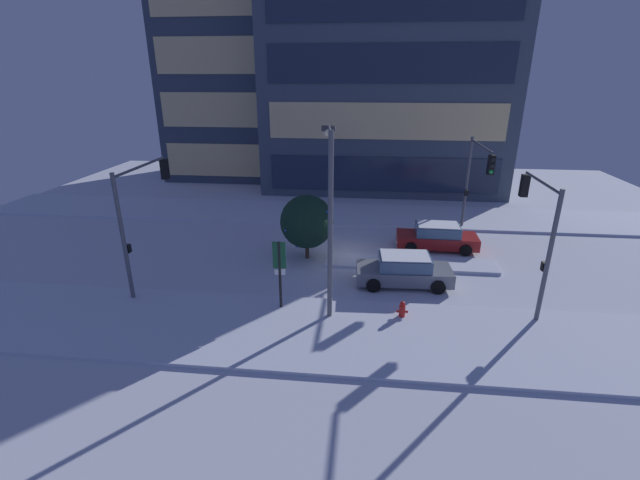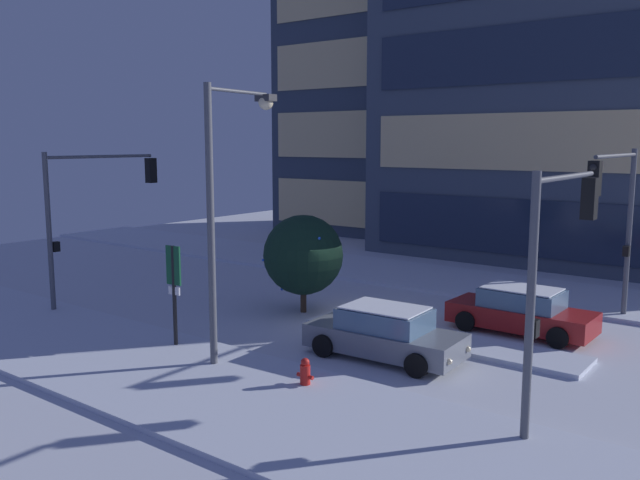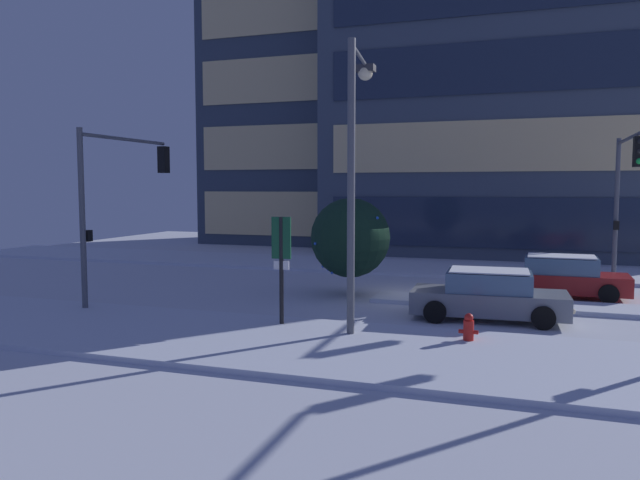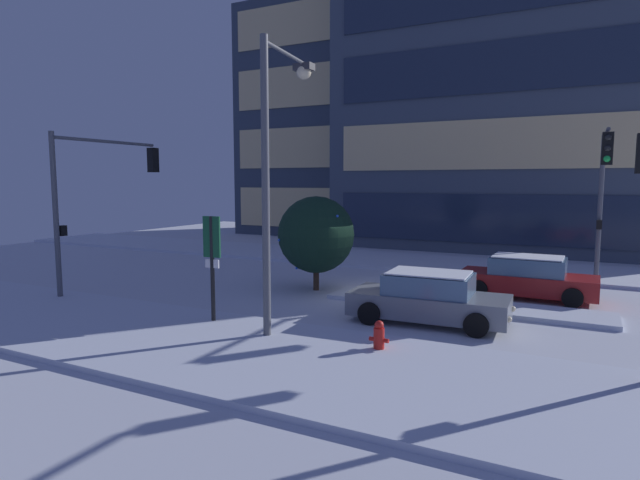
{
  "view_description": "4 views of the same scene",
  "coord_description": "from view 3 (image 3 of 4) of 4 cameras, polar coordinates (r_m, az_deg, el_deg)",
  "views": [
    {
      "loc": [
        1.61,
        -22.05,
        9.47
      ],
      "look_at": [
        -0.6,
        -1.72,
        1.63
      ],
      "focal_mm": 24.3,
      "sensor_mm": 36.0,
      "label": 1
    },
    {
      "loc": [
        13.05,
        -18.54,
        6.14
      ],
      "look_at": [
        -0.38,
        -0.76,
        2.8
      ],
      "focal_mm": 37.01,
      "sensor_mm": 36.0,
      "label": 2
    },
    {
      "loc": [
        4.59,
        -21.54,
        3.92
      ],
      "look_at": [
        -2.61,
        -0.34,
        2.0
      ],
      "focal_mm": 34.37,
      "sensor_mm": 36.0,
      "label": 3
    },
    {
      "loc": [
        7.49,
        -17.55,
        4.07
      ],
      "look_at": [
        -0.75,
        -1.39,
        2.05
      ],
      "focal_mm": 29.25,
      "sensor_mm": 36.0,
      "label": 4
    }
  ],
  "objects": [
    {
      "name": "curb_strip_near",
      "position": [
        15.11,
        0.44,
        -9.86
      ],
      "size": [
        52.0,
        5.2,
        0.14
      ],
      "primitive_type": "cube",
      "color": "silver",
      "rests_on": "ground"
    },
    {
      "name": "street_lamp_arched",
      "position": [
        16.49,
        3.35,
        8.6
      ],
      "size": [
        0.71,
        2.93,
        7.64
      ],
      "rotation": [
        0.0,
        0.0,
        1.69
      ],
      "color": "#565960",
      "rests_on": "ground"
    },
    {
      "name": "car_far",
      "position": [
        23.65,
        21.5,
        -3.24
      ],
      "size": [
        4.67,
        2.07,
        1.49
      ],
      "rotation": [
        0.0,
        0.0,
        3.12
      ],
      "color": "maroon",
      "rests_on": "ground"
    },
    {
      "name": "fire_hydrant",
      "position": [
        15.78,
        13.66,
        -8.16
      ],
      "size": [
        0.48,
        0.26,
        0.82
      ],
      "color": "red",
      "rests_on": "ground"
    },
    {
      "name": "car_near",
      "position": [
        18.92,
        15.44,
        -5.04
      ],
      "size": [
        4.65,
        2.22,
        1.49
      ],
      "rotation": [
        0.0,
        0.0,
        0.04
      ],
      "color": "slate",
      "rests_on": "ground"
    },
    {
      "name": "median_strip",
      "position": [
        21.32,
        17.12,
        -5.72
      ],
      "size": [
        9.0,
        1.8,
        0.14
      ],
      "primitive_type": "cube",
      "color": "silver",
      "rests_on": "ground"
    },
    {
      "name": "office_tower_secondary",
      "position": [
        44.84,
        -1.45,
        11.11
      ],
      "size": [
        12.8,
        8.68,
        17.52
      ],
      "color": "#384251",
      "rests_on": "ground"
    },
    {
      "name": "ground",
      "position": [
        22.38,
        6.65,
        -5.22
      ],
      "size": [
        52.0,
        52.0,
        0.0
      ],
      "primitive_type": "plane",
      "color": "silver"
    },
    {
      "name": "traffic_light_corner_near_left",
      "position": [
        22.0,
        -18.07,
        4.89
      ],
      "size": [
        0.32,
        4.97,
        5.77
      ],
      "rotation": [
        0.0,
        0.0,
        1.57
      ],
      "color": "#565960",
      "rests_on": "ground"
    },
    {
      "name": "office_tower_main",
      "position": [
        39.81,
        16.65,
        16.78
      ],
      "size": [
        19.97,
        10.19,
        24.49
      ],
      "color": "#424C5B",
      "rests_on": "ground"
    },
    {
      "name": "parking_info_sign",
      "position": [
        16.93,
        -3.62,
        -1.63
      ],
      "size": [
        0.55,
        0.12,
        3.12
      ],
      "rotation": [
        0.0,
        0.0,
        1.62
      ],
      "color": "black",
      "rests_on": "ground"
    },
    {
      "name": "decorated_tree_median",
      "position": [
        22.14,
        2.84,
        0.21
      ],
      "size": [
        2.88,
        2.88,
        3.55
      ],
      "color": "#473323",
      "rests_on": "ground"
    },
    {
      "name": "curb_strip_far",
      "position": [
        29.82,
        9.76,
        -2.58
      ],
      "size": [
        52.0,
        5.2,
        0.14
      ],
      "primitive_type": "cube",
      "color": "silver",
      "rests_on": "ground"
    },
    {
      "name": "traffic_light_corner_far_right",
      "position": [
        25.6,
        26.51,
        4.8
      ],
      "size": [
        0.32,
        5.22,
        5.9
      ],
      "rotation": [
        0.0,
        0.0,
        -1.57
      ],
      "color": "#565960",
      "rests_on": "ground"
    }
  ]
}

